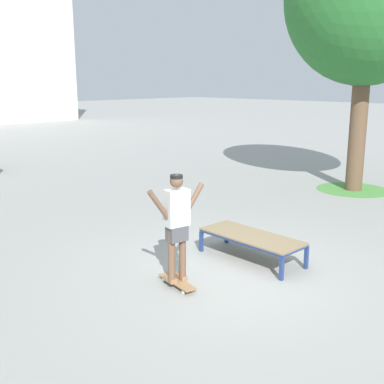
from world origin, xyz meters
name	(u,v)px	position (x,y,z in m)	size (l,w,h in m)	color
ground_plane	(232,272)	(0.00, 0.00, 0.00)	(120.00, 120.00, 0.00)	#999993
skate_box	(252,238)	(0.69, 0.14, 0.41)	(0.82, 1.92, 0.46)	navy
skateboard	(177,282)	(-1.04, 0.24, 0.08)	(0.34, 0.82, 0.09)	#9E754C
skater	(177,221)	(-1.04, 0.24, 1.07)	(1.00, 0.33, 1.69)	brown
grass_patch_near_right	(353,190)	(7.27, 1.49, 0.00)	(2.11, 2.11, 0.01)	#519342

